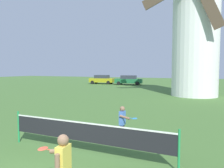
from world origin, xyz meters
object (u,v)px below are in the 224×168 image
player_far (123,121)px  parked_car_green (129,80)px  parked_car_mustard (102,79)px  windmill (196,23)px  tennis_net (85,132)px  player_near (63,166)px

player_far → parked_car_green: (-8.93, 25.99, 0.11)m
parked_car_mustard → windmill: bearing=-35.9°
tennis_net → windmill: bearing=82.1°
player_far → parked_car_mustard: 29.53m
player_near → parked_car_mustard: parked_car_mustard is taller
tennis_net → player_near: player_near is taller
windmill → parked_car_green: windmill is taller
player_near → parked_car_mustard: size_ratio=0.31×
parked_car_mustard → player_near: bearing=-64.6°
windmill → parked_car_green: bearing=133.4°
windmill → tennis_net: windmill is taller
parked_car_mustard → player_far: bearing=-61.9°
player_far → parked_car_mustard: bearing=118.1°
windmill → parked_car_mustard: size_ratio=3.32×
tennis_net → player_far: (0.56, 1.69, 0.02)m
player_near → tennis_net: bearing=111.6°
windmill → player_near: (-1.40, -18.63, -6.15)m
parked_car_mustard → parked_car_green: size_ratio=0.95×
tennis_net → player_far: 1.79m
player_near → parked_car_mustard: 33.17m
player_near → player_far: 3.94m
parked_car_green → tennis_net: bearing=-73.2°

